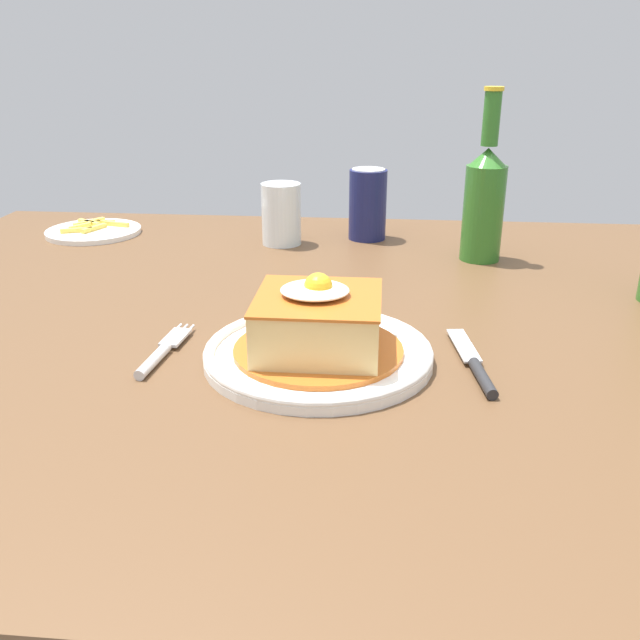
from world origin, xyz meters
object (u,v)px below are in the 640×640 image
at_px(soda_can, 368,204).
at_px(knife, 477,368).
at_px(fork, 161,353).
at_px(beer_bottle_green, 484,198).
at_px(side_plate_fries, 94,231).
at_px(drinking_glass, 281,218).
at_px(main_plate, 318,353).

bearing_deg(soda_can, knife, -76.19).
bearing_deg(fork, beer_bottle_green, 46.33).
distance_m(beer_bottle_green, side_plate_fries, 0.70).
relative_size(knife, beer_bottle_green, 0.62).
bearing_deg(side_plate_fries, fork, -60.67).
height_order(knife, beer_bottle_green, beer_bottle_green).
height_order(soda_can, beer_bottle_green, beer_bottle_green).
bearing_deg(drinking_glass, fork, -97.78).
bearing_deg(soda_can, side_plate_fries, -178.46).
distance_m(main_plate, beer_bottle_green, 0.47).
height_order(soda_can, side_plate_fries, soda_can).
distance_m(main_plate, drinking_glass, 0.48).
xyz_separation_m(main_plate, fork, (-0.17, -0.01, -0.00)).
xyz_separation_m(fork, soda_can, (0.21, 0.53, 0.06)).
relative_size(fork, soda_can, 1.14).
height_order(main_plate, knife, main_plate).
height_order(beer_bottle_green, side_plate_fries, beer_bottle_green).
relative_size(main_plate, soda_can, 2.02).
relative_size(main_plate, drinking_glass, 2.39).
relative_size(main_plate, side_plate_fries, 1.48).
bearing_deg(fork, side_plate_fries, 119.33).
height_order(main_plate, soda_can, soda_can).
bearing_deg(main_plate, beer_bottle_green, 61.30).
bearing_deg(beer_bottle_green, drinking_glass, 169.15).
distance_m(main_plate, fork, 0.17).
relative_size(soda_can, beer_bottle_green, 0.47).
relative_size(main_plate, knife, 1.51).
relative_size(main_plate, beer_bottle_green, 0.94).
distance_m(drinking_glass, side_plate_fries, 0.36).
xyz_separation_m(knife, beer_bottle_green, (0.05, 0.42, 0.09)).
xyz_separation_m(knife, drinking_glass, (-0.28, 0.49, 0.04)).
height_order(main_plate, beer_bottle_green, beer_bottle_green).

